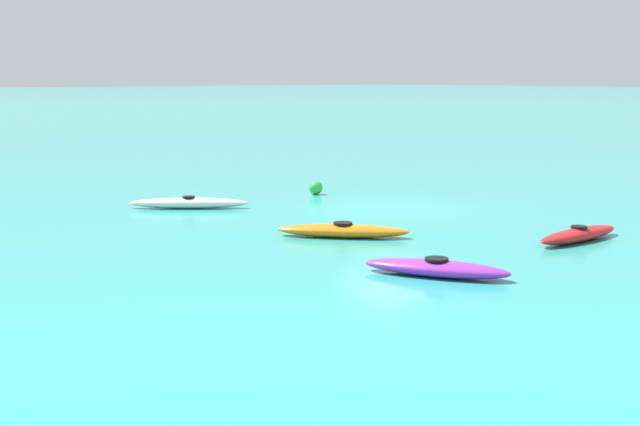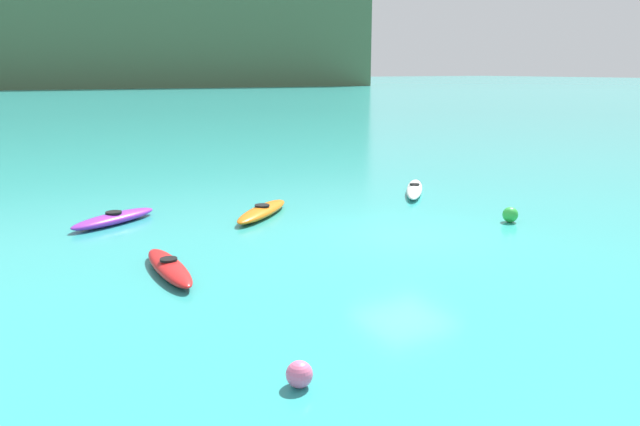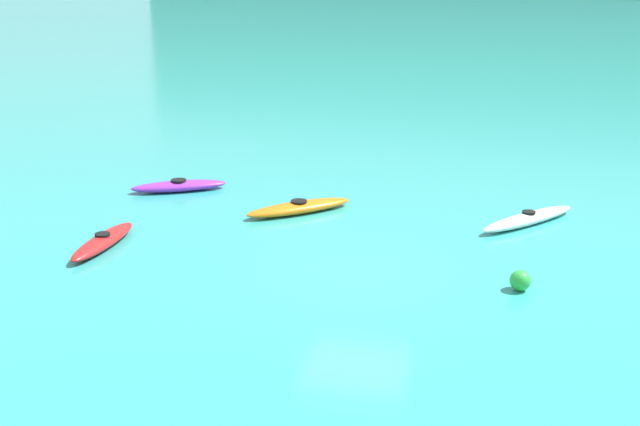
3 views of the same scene
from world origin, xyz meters
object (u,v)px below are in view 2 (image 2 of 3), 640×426
at_px(kayak_purple, 114,218).
at_px(buoy_pink, 299,374).
at_px(kayak_white, 414,189).
at_px(kayak_red, 169,267).
at_px(kayak_orange, 262,211).
at_px(buoy_green, 510,215).

xyz_separation_m(kayak_purple, buoy_pink, (0.36, -11.07, 0.04)).
distance_m(kayak_white, kayak_purple, 10.63).
bearing_deg(kayak_purple, buoy_pink, -88.14).
relative_size(kayak_red, kayak_orange, 1.02).
bearing_deg(kayak_purple, kayak_white, -5.03).
bearing_deg(buoy_pink, kayak_orange, 68.36).
height_order(kayak_orange, buoy_pink, buoy_pink).
distance_m(kayak_purple, buoy_green, 11.86).
bearing_deg(buoy_green, kayak_red, 177.30).
height_order(kayak_red, kayak_purple, same).
relative_size(kayak_orange, buoy_green, 6.30).
bearing_deg(kayak_orange, buoy_pink, -111.64).
xyz_separation_m(kayak_purple, buoy_green, (10.37, -5.76, 0.07)).
relative_size(kayak_white, buoy_pink, 7.80).
bearing_deg(kayak_purple, buoy_green, -29.04).
xyz_separation_m(kayak_white, kayak_orange, (-6.37, -0.42, 0.00)).
relative_size(kayak_orange, buoy_pink, 7.35).
height_order(kayak_purple, buoy_pink, buoy_pink).
bearing_deg(kayak_orange, kayak_purple, 162.20).
height_order(kayak_white, kayak_purple, same).
height_order(kayak_white, kayak_orange, same).
height_order(kayak_white, buoy_green, buoy_green).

